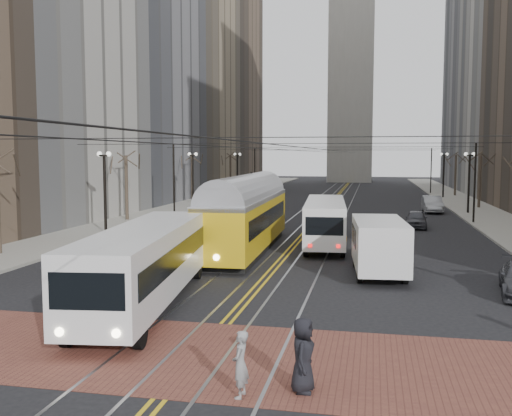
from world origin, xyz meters
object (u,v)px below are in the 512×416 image
at_px(cargo_van, 379,248).
at_px(rear_bus, 325,223).
at_px(transit_bus, 146,267).
at_px(pedestrian_a, 303,355).
at_px(sedan_grey, 416,219).
at_px(streetcar, 246,222).
at_px(sedan_silver, 432,204).
at_px(clock_tower, 352,5).
at_px(pedestrian_b, 240,364).

bearing_deg(cargo_van, rear_bus, 106.23).
xyz_separation_m(transit_bus, pedestrian_a, (6.71, -6.63, -0.57)).
bearing_deg(sedan_grey, streetcar, -126.24).
xyz_separation_m(transit_bus, cargo_van, (8.61, 7.29, -0.18)).
bearing_deg(transit_bus, pedestrian_a, -51.85).
xyz_separation_m(sedan_grey, sedan_silver, (2.40, 12.54, 0.14)).
distance_m(streetcar, sedan_silver, 28.56).
height_order(transit_bus, cargo_van, transit_bus).
distance_m(clock_tower, streetcar, 94.89).
bearing_deg(pedestrian_a, pedestrian_b, 115.62).
height_order(rear_bus, pedestrian_a, rear_bus).
bearing_deg(pedestrian_b, sedan_grey, 171.93).
distance_m(streetcar, pedestrian_a, 20.27).
distance_m(clock_tower, sedan_grey, 83.81).
relative_size(streetcar, cargo_van, 2.49).
xyz_separation_m(clock_tower, rear_bus, (1.88, -85.54, -34.56)).
bearing_deg(sedan_silver, streetcar, -117.95).
height_order(transit_bus, streetcar, streetcar).
bearing_deg(cargo_van, sedan_grey, 76.05).
bearing_deg(streetcar, rear_bus, 32.19).
height_order(clock_tower, rear_bus, clock_tower).
bearing_deg(cargo_van, pedestrian_b, -107.46).
height_order(cargo_van, sedan_silver, cargo_van).
bearing_deg(streetcar, pedestrian_a, -75.16).
height_order(clock_tower, transit_bus, clock_tower).
xyz_separation_m(transit_bus, sedan_grey, (11.60, 25.67, -0.82)).
bearing_deg(clock_tower, pedestrian_a, -88.30).
bearing_deg(pedestrian_b, rear_bus, -177.42).
bearing_deg(rear_bus, cargo_van, -73.32).
distance_m(streetcar, pedestrian_b, 20.51).
relative_size(transit_bus, pedestrian_b, 7.50).
bearing_deg(pedestrian_a, streetcar, 18.49).
bearing_deg(streetcar, cargo_van, -37.45).
distance_m(clock_tower, pedestrian_a, 113.49).
bearing_deg(clock_tower, cargo_van, -86.89).
distance_m(cargo_van, sedan_grey, 18.64).
bearing_deg(sedan_silver, rear_bus, -111.83).
relative_size(transit_bus, streetcar, 0.81).
bearing_deg(pedestrian_b, streetcar, -165.10).
xyz_separation_m(cargo_van, pedestrian_a, (-1.90, -13.92, -0.39)).
bearing_deg(clock_tower, sedan_grey, -83.88).
relative_size(sedan_grey, pedestrian_b, 2.48).
relative_size(rear_bus, pedestrian_a, 5.96).
height_order(rear_bus, sedan_grey, rear_bus).
bearing_deg(clock_tower, sedan_silver, -80.55).
relative_size(clock_tower, streetcar, 4.51).
height_order(transit_bus, pedestrian_b, transit_bus).
relative_size(rear_bus, cargo_van, 1.82).
xyz_separation_m(clock_tower, pedestrian_b, (1.82, -108.50, -35.16)).
relative_size(sedan_grey, pedestrian_a, 2.18).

